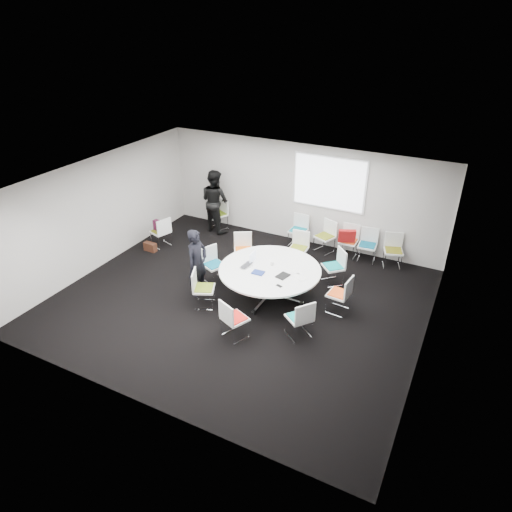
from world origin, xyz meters
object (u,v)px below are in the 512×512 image
at_px(chair_back_a, 298,236).
at_px(chair_spare_left, 161,237).
at_px(person_main, 197,263).
at_px(cup, 272,263).
at_px(chair_ring_b, 333,273).
at_px(chair_back_e, 392,257).
at_px(chair_back_c, 348,247).
at_px(chair_ring_f, 204,295).
at_px(chair_ring_h, 299,325).
at_px(chair_ring_c, 298,255).
at_px(chair_person_back, 219,219).
at_px(chair_ring_a, 339,301).
at_px(maroon_bag, 160,226).
at_px(chair_ring_g, 235,326).
at_px(conference_table, 270,276).
at_px(laptop, 248,266).
at_px(brown_bag, 150,247).
at_px(chair_ring_e, 214,271).
at_px(chair_back_d, 367,251).
at_px(person_back, 215,201).
at_px(chair_ring_d, 243,256).
at_px(chair_back_b, 325,242).

distance_m(chair_back_a, chair_spare_left, 3.82).
distance_m(person_main, cup, 1.71).
height_order(chair_ring_b, chair_back_e, same).
relative_size(chair_back_c, person_main, 0.54).
relative_size(chair_ring_f, chair_back_c, 1.00).
distance_m(chair_ring_h, person_main, 2.78).
height_order(chair_ring_c, chair_person_back, same).
distance_m(chair_ring_a, maroon_bag, 5.47).
height_order(chair_ring_g, person_main, person_main).
bearing_deg(conference_table, chair_ring_c, 89.83).
distance_m(chair_ring_a, chair_spare_left, 5.45).
bearing_deg(laptop, chair_ring_c, -10.70).
xyz_separation_m(chair_spare_left, brown_bag, (-0.12, -0.37, -0.16)).
relative_size(chair_ring_e, chair_back_d, 1.00).
xyz_separation_m(chair_ring_b, chair_spare_left, (-4.90, -0.31, 0.00)).
relative_size(chair_ring_b, chair_back_c, 1.00).
height_order(chair_ring_b, person_back, person_back).
height_order(chair_ring_c, person_main, person_main).
bearing_deg(chair_ring_g, laptop, 131.28).
distance_m(chair_ring_d, laptop, 1.40).
distance_m(chair_ring_a, brown_bag, 5.53).
bearing_deg(chair_ring_d, chair_ring_f, 61.22).
bearing_deg(maroon_bag, chair_ring_b, 3.59).
height_order(chair_back_e, maroon_bag, chair_back_e).
height_order(chair_back_c, chair_person_back, same).
xyz_separation_m(chair_ring_a, chair_ring_h, (-0.44, -1.19, 0.00)).
relative_size(chair_ring_f, brown_bag, 2.44).
height_order(chair_back_c, laptop, chair_back_c).
bearing_deg(chair_ring_d, chair_back_a, -145.55).
bearing_deg(chair_back_b, chair_ring_d, 69.87).
xyz_separation_m(conference_table, chair_person_back, (-2.99, 2.69, -0.27)).
relative_size(chair_spare_left, maroon_bag, 2.20).
bearing_deg(chair_ring_a, person_back, 68.03).
bearing_deg(chair_back_d, person_main, 42.18).
xyz_separation_m(chair_ring_c, chair_back_a, (-0.42, 1.01, 0.00)).
bearing_deg(chair_ring_c, chair_person_back, -21.96).
height_order(chair_ring_e, chair_back_d, same).
relative_size(chair_ring_f, person_back, 0.47).
xyz_separation_m(conference_table, chair_back_a, (-0.41, 2.72, -0.27)).
height_order(chair_ring_c, brown_bag, chair_ring_c).
bearing_deg(chair_back_e, chair_ring_d, 8.90).
bearing_deg(chair_ring_a, person_main, 109.30).
distance_m(chair_ring_c, chair_ring_g, 3.38).
bearing_deg(chair_back_c, chair_ring_g, 76.22).
distance_m(chair_ring_c, chair_ring_d, 1.42).
height_order(chair_ring_g, chair_spare_left, same).
height_order(person_back, laptop, person_back).
bearing_deg(person_main, chair_spare_left, 61.58).
bearing_deg(chair_ring_d, chair_ring_a, 132.62).
height_order(conference_table, person_back, person_back).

